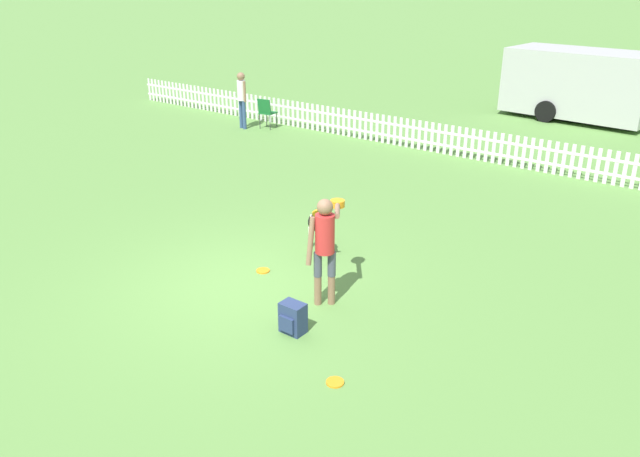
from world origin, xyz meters
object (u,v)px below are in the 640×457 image
object	(u,v)px
frisbee_near_dog	(263,271)
handler_person	(325,238)
spectator_standing	(242,95)
frisbee_near_handler	(335,382)
backpack_on_grass	(293,318)
equipment_trailer	(581,83)
folding_chair_blue_left	(266,111)
leaping_dog	(317,222)

from	to	relation	value
frisbee_near_dog	handler_person	bearing A→B (deg)	-7.74
spectator_standing	handler_person	bearing A→B (deg)	152.89
frisbee_near_handler	backpack_on_grass	world-z (taller)	backpack_on_grass
backpack_on_grass	spectator_standing	size ratio (longest dim) A/B	0.26
frisbee_near_handler	frisbee_near_dog	xyz separation A→B (m)	(-2.69, 1.70, 0.00)
frisbee_near_dog	equipment_trailer	world-z (taller)	equipment_trailer
backpack_on_grass	folding_chair_blue_left	xyz separation A→B (m)	(-8.11, 8.53, 0.35)
equipment_trailer	handler_person	bearing A→B (deg)	-81.73
frisbee_near_handler	equipment_trailer	bearing A→B (deg)	97.19
leaping_dog	folding_chair_blue_left	distance (m)	9.36
folding_chair_blue_left	spectator_standing	bearing A→B (deg)	25.80
spectator_standing	equipment_trailer	bearing A→B (deg)	-122.93
backpack_on_grass	equipment_trailer	size ratio (longest dim) A/B	0.08
equipment_trailer	frisbee_near_dog	bearing A→B (deg)	-87.27
handler_person	frisbee_near_dog	distance (m)	1.76
frisbee_near_handler	frisbee_near_dog	world-z (taller)	same
leaping_dog	frisbee_near_handler	distance (m)	3.67
handler_person	backpack_on_grass	distance (m)	1.25
frisbee_near_dog	spectator_standing	xyz separation A→B (m)	(-7.15, 6.99, 1.03)
frisbee_near_handler	folding_chair_blue_left	distance (m)	12.98
spectator_standing	frisbee_near_dog	bearing A→B (deg)	148.51
frisbee_near_dog	folding_chair_blue_left	size ratio (longest dim) A/B	0.23
handler_person	folding_chair_blue_left	bearing A→B (deg)	95.12
frisbee_near_dog	equipment_trailer	bearing A→B (deg)	87.48
handler_person	leaping_dog	bearing A→B (deg)	90.42
handler_person	equipment_trailer	xyz separation A→B (m)	(-0.78, 14.77, 0.13)
handler_person	spectator_standing	world-z (taller)	spectator_standing
frisbee_near_dog	backpack_on_grass	bearing A→B (deg)	-35.67
frisbee_near_handler	equipment_trailer	distance (m)	16.44
handler_person	frisbee_near_dog	xyz separation A→B (m)	(-1.42, 0.19, -1.02)
frisbee_near_handler	backpack_on_grass	distance (m)	1.28
handler_person	equipment_trailer	bearing A→B (deg)	51.78
folding_chair_blue_left	spectator_standing	world-z (taller)	spectator_standing
backpack_on_grass	leaping_dog	bearing A→B (deg)	119.90
backpack_on_grass	frisbee_near_dog	bearing A→B (deg)	144.33
handler_person	backpack_on_grass	bearing A→B (deg)	-122.28
handler_person	frisbee_near_handler	world-z (taller)	handler_person
folding_chair_blue_left	equipment_trailer	distance (m)	10.17
equipment_trailer	frisbee_near_handler	bearing A→B (deg)	-77.55
leaping_dog	frisbee_near_handler	xyz separation A→B (m)	(2.37, -2.74, -0.60)
handler_person	folding_chair_blue_left	size ratio (longest dim) A/B	1.76
folding_chair_blue_left	equipment_trailer	bearing A→B (deg)	-143.20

